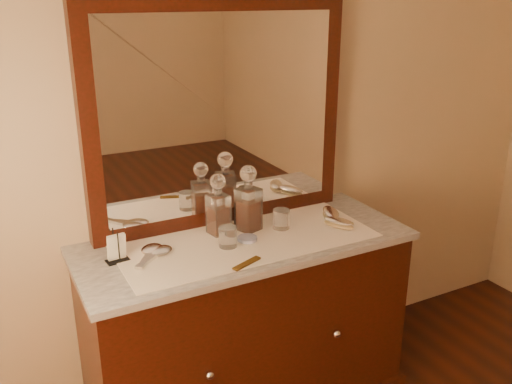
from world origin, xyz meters
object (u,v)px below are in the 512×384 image
decanter_left (218,211)px  decanter_right (248,205)px  dresser_cabinet (246,327)px  brush_near (339,223)px  brush_far (331,214)px  pin_dish (247,239)px  comb (247,263)px  mirror_frame (219,114)px  hand_mirror_inner (158,252)px  hand_mirror_outer (151,251)px  napkin_rack (117,249)px

decanter_left → decanter_right: bearing=-10.3°
dresser_cabinet → decanter_right: bearing=55.4°
brush_near → brush_far: 0.11m
pin_dish → decanter_left: 0.18m
pin_dish → comb: pin_dish is taller
decanter_right → brush_near: size_ratio=1.88×
mirror_frame → hand_mirror_inner: bearing=-150.2°
hand_mirror_inner → dresser_cabinet: bearing=-4.2°
decanter_left → brush_near: 0.55m
pin_dish → decanter_left: (-0.08, 0.13, 0.10)m
pin_dish → hand_mirror_outer: 0.41m
brush_far → hand_mirror_inner: size_ratio=0.82×
hand_mirror_inner → brush_near: bearing=-7.8°
mirror_frame → comb: 0.68m
napkin_rack → brush_far: bearing=-1.9°
dresser_cabinet → hand_mirror_inner: hand_mirror_inner is taller
napkin_rack → decanter_left: size_ratio=0.49×
hand_mirror_outer → hand_mirror_inner: bearing=-47.2°
decanter_right → mirror_frame: bearing=110.1°
decanter_left → hand_mirror_inner: size_ratio=1.34×
decanter_right → hand_mirror_outer: bearing=-176.1°
brush_far → hand_mirror_outer: brush_far is taller
decanter_right → napkin_rack: bearing=-176.9°
napkin_rack → brush_near: (0.97, -0.14, -0.03)m
mirror_frame → hand_mirror_outer: mirror_frame is taller
decanter_right → hand_mirror_inner: decanter_right is taller
dresser_cabinet → comb: comb is taller
mirror_frame → brush_near: 0.72m
decanter_left → brush_far: (0.53, -0.09, -0.08)m
brush_near → comb: bearing=-166.0°
brush_far → hand_mirror_inner: brush_far is taller
comb → hand_mirror_inner: size_ratio=0.69×
hand_mirror_outer → hand_mirror_inner: 0.03m
hand_mirror_inner → brush_far: bearing=-0.5°
mirror_frame → napkin_rack: (-0.54, -0.19, -0.45)m
decanter_left → mirror_frame: bearing=61.0°
brush_far → hand_mirror_inner: (-0.84, 0.01, -0.01)m
mirror_frame → brush_far: bearing=-26.1°
dresser_cabinet → mirror_frame: 0.97m
dresser_cabinet → mirror_frame: (0.00, 0.25, 0.94)m
pin_dish → decanter_right: 0.16m
napkin_rack → dresser_cabinet: bearing=-5.6°
comb → hand_mirror_outer: (-0.30, 0.27, 0.01)m
dresser_cabinet → decanter_left: (-0.08, 0.11, 0.55)m
napkin_rack → hand_mirror_inner: napkin_rack is taller
dresser_cabinet → mirror_frame: bearing=90.0°
dresser_cabinet → hand_mirror_inner: 0.59m
napkin_rack → decanter_right: bearing=3.1°
comb → napkin_rack: napkin_rack is taller
comb → brush_near: bearing=-7.5°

